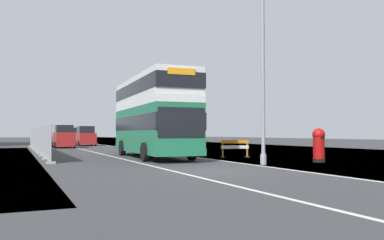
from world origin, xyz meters
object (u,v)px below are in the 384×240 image
object	(u,v)px
double_decker_bus	(153,115)
car_receding_mid	(86,137)
red_pillar_postbox	(319,144)
roadworks_barrier	(235,147)
car_oncoming_near	(64,137)
car_receding_far	(74,136)
lamppost_foreground	(263,70)

from	to	relation	value
double_decker_bus	car_receding_mid	xyz separation A→B (m)	(0.04, 25.53, -1.49)
red_pillar_postbox	roadworks_barrier	xyz separation A→B (m)	(-2.05, 4.92, -0.28)
double_decker_bus	car_receding_mid	bearing A→B (deg)	89.91
roadworks_barrier	car_oncoming_near	bearing A→B (deg)	109.60
car_oncoming_near	red_pillar_postbox	bearing A→B (deg)	-69.81
car_oncoming_near	car_receding_far	xyz separation A→B (m)	(2.80, 13.65, -0.04)
double_decker_bus	roadworks_barrier	size ratio (longest dim) A/B	5.95
lamppost_foreground	car_receding_far	distance (m)	40.40
red_pillar_postbox	car_receding_far	bearing A→B (deg)	99.74
double_decker_bus	lamppost_foreground	world-z (taller)	lamppost_foreground
double_decker_bus	car_oncoming_near	size ratio (longest dim) A/B	2.46
roadworks_barrier	double_decker_bus	bearing A→B (deg)	153.07
double_decker_bus	car_receding_far	distance (m)	32.73
car_oncoming_near	car_receding_mid	distance (m)	7.23
car_receding_far	roadworks_barrier	bearing A→B (deg)	-82.20
car_receding_far	lamppost_foreground	bearing A→B (deg)	-85.28
double_decker_bus	car_receding_mid	size ratio (longest dim) A/B	2.55
double_decker_bus	car_receding_far	xyz separation A→B (m)	(-0.36, 32.69, -1.52)
red_pillar_postbox	car_oncoming_near	world-z (taller)	car_oncoming_near
lamppost_foreground	car_receding_mid	world-z (taller)	lamppost_foreground
roadworks_barrier	car_oncoming_near	xyz separation A→B (m)	(-7.58, 21.29, 0.41)
roadworks_barrier	lamppost_foreground	bearing A→B (deg)	-105.87
lamppost_foreground	red_pillar_postbox	world-z (taller)	lamppost_foreground
double_decker_bus	car_receding_far	size ratio (longest dim) A/B	2.70
red_pillar_postbox	car_oncoming_near	distance (m)	27.92
lamppost_foreground	car_oncoming_near	xyz separation A→B (m)	(-6.11, 26.47, -3.36)
red_pillar_postbox	car_receding_far	distance (m)	40.44
lamppost_foreground	car_oncoming_near	world-z (taller)	lamppost_foreground
car_receding_far	red_pillar_postbox	bearing A→B (deg)	-80.26
lamppost_foreground	red_pillar_postbox	bearing A→B (deg)	4.33
lamppost_foreground	car_oncoming_near	distance (m)	27.38
roadworks_barrier	car_receding_mid	xyz separation A→B (m)	(-4.38, 27.78, 0.41)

